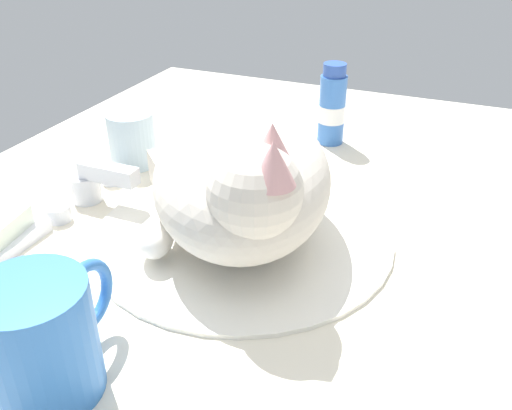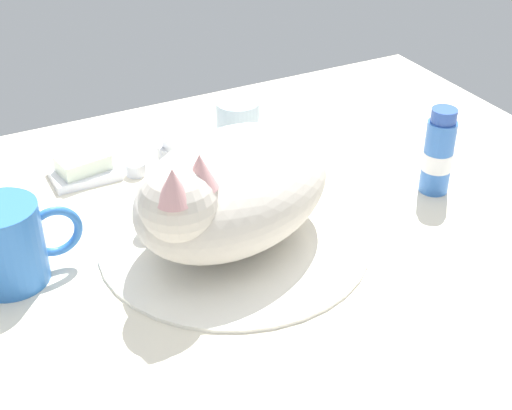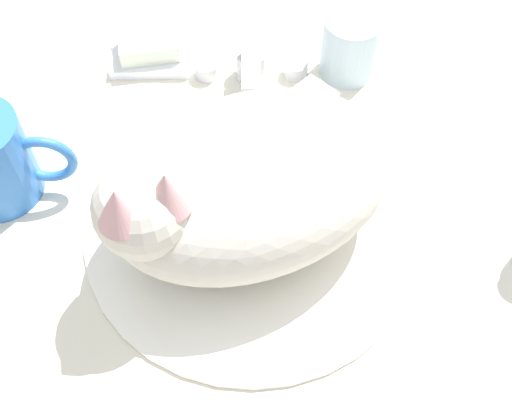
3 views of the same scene
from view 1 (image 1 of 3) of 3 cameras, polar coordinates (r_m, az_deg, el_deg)
The scene contains 7 objects.
ground_plane at distance 61.69cm, azimuth -1.31°, elevation -4.36°, with size 110.00×82.50×3.00cm, color silver.
sink_basin at distance 60.61cm, azimuth -1.33°, elevation -2.82°, with size 32.52×32.52×0.94cm, color white.
faucet at distance 69.16cm, azimuth -16.49°, elevation 1.95°, with size 13.03×9.21×5.38cm.
cat at distance 56.26cm, azimuth -1.57°, elevation 2.81°, with size 31.48×29.34×15.40cm.
coffee_mug at distance 43.98cm, azimuth -21.23°, elevation -12.73°, with size 12.76×8.37×9.61cm.
rinse_cup at distance 77.31cm, azimuth -12.67°, elevation 6.63°, with size 6.29×6.29×7.36cm.
toothpaste_bottle at distance 82.74cm, azimuth 7.85°, elevation 9.98°, with size 3.95×3.95×11.91cm.
Camera 1 is at (-46.58, -21.07, 33.02)cm, focal length 38.82 mm.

